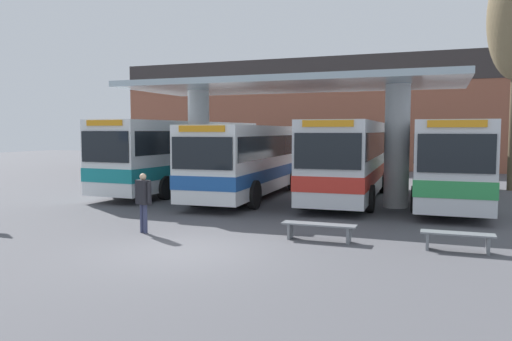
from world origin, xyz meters
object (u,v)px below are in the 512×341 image
(waiting_bench_near_pillar, at_px, (319,228))
(waiting_bench_mid_platform, at_px, (457,238))
(parked_car_street, at_px, (313,159))
(transit_bus_right_bay, at_px, (349,156))
(transit_bus_far_right_bay, at_px, (450,157))
(transit_bus_center_bay, at_px, (251,157))
(pedestrian_waiting, at_px, (143,197))
(transit_bus_left_bay, at_px, (186,152))

(waiting_bench_near_pillar, height_order, waiting_bench_mid_platform, same)
(parked_car_street, bearing_deg, transit_bus_right_bay, -65.63)
(waiting_bench_near_pillar, bearing_deg, transit_bus_far_right_bay, 70.40)
(transit_bus_center_bay, bearing_deg, waiting_bench_mid_platform, 134.80)
(transit_bus_far_right_bay, height_order, pedestrian_waiting, transit_bus_far_right_bay)
(transit_bus_center_bay, height_order, transit_bus_far_right_bay, transit_bus_far_right_bay)
(transit_bus_left_bay, relative_size, waiting_bench_near_pillar, 6.20)
(pedestrian_waiting, bearing_deg, waiting_bench_mid_platform, 28.44)
(transit_bus_center_bay, distance_m, transit_bus_right_bay, 4.29)
(transit_bus_right_bay, distance_m, parked_car_street, 13.36)
(transit_bus_center_bay, height_order, pedestrian_waiting, transit_bus_center_bay)
(waiting_bench_near_pillar, height_order, pedestrian_waiting, pedestrian_waiting)
(parked_car_street, bearing_deg, transit_bus_left_bay, -103.82)
(transit_bus_center_bay, xyz_separation_m, waiting_bench_near_pillar, (4.88, -7.63, -1.42))
(transit_bus_center_bay, height_order, transit_bus_right_bay, transit_bus_right_bay)
(waiting_bench_mid_platform, height_order, pedestrian_waiting, pedestrian_waiting)
(pedestrian_waiting, xyz_separation_m, parked_car_street, (-0.39, 21.58, -0.08))
(pedestrian_waiting, height_order, parked_car_street, parked_car_street)
(transit_bus_far_right_bay, bearing_deg, transit_bus_right_bay, 13.59)
(transit_bus_right_bay, xyz_separation_m, parked_car_street, (-4.70, 12.47, -0.87))
(waiting_bench_near_pillar, height_order, parked_car_street, parked_car_street)
(waiting_bench_mid_platform, bearing_deg, transit_bus_far_right_bay, 90.54)
(pedestrian_waiting, bearing_deg, transit_bus_left_bay, 135.15)
(transit_bus_center_bay, bearing_deg, parked_car_street, -90.63)
(transit_bus_left_bay, height_order, pedestrian_waiting, transit_bus_left_bay)
(transit_bus_right_bay, xyz_separation_m, pedestrian_waiting, (-4.30, -9.11, -0.79))
(waiting_bench_mid_platform, bearing_deg, transit_bus_right_bay, 116.05)
(transit_bus_right_bay, bearing_deg, waiting_bench_near_pillar, 92.68)
(transit_bus_right_bay, height_order, pedestrian_waiting, transit_bus_right_bay)
(transit_bus_right_bay, xyz_separation_m, waiting_bench_near_pillar, (0.66, -8.36, -1.49))
(transit_bus_left_bay, xyz_separation_m, waiting_bench_mid_platform, (12.42, -9.32, -1.54))
(transit_bus_left_bay, height_order, transit_bus_far_right_bay, transit_bus_left_bay)
(transit_bus_left_bay, height_order, parked_car_street, transit_bus_left_bay)
(waiting_bench_near_pillar, bearing_deg, pedestrian_waiting, -171.35)
(waiting_bench_near_pillar, distance_m, pedestrian_waiting, 5.06)
(parked_car_street, bearing_deg, transit_bus_far_right_bay, -49.05)
(transit_bus_right_bay, relative_size, waiting_bench_near_pillar, 5.24)
(transit_bus_left_bay, distance_m, transit_bus_right_bay, 8.39)
(transit_bus_far_right_bay, bearing_deg, transit_bus_left_bay, -0.48)
(transit_bus_center_bay, relative_size, transit_bus_right_bay, 1.03)
(transit_bus_far_right_bay, distance_m, waiting_bench_near_pillar, 10.06)
(waiting_bench_mid_platform, bearing_deg, transit_bus_center_bay, 137.45)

